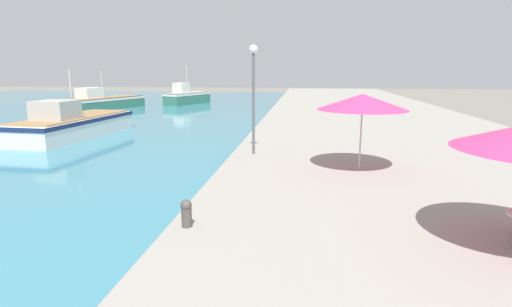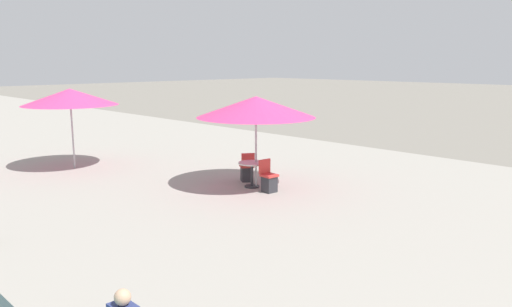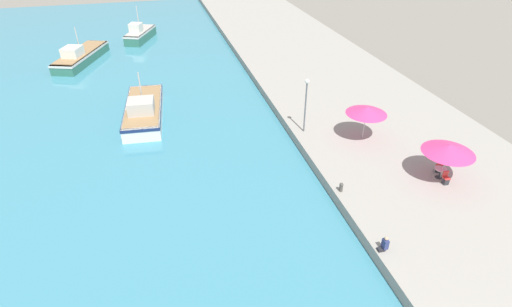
{
  "view_description": "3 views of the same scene",
  "coord_description": "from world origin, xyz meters",
  "px_view_note": "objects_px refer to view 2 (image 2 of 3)",
  "views": [
    {
      "loc": [
        3.11,
        4.61,
        4.36
      ],
      "look_at": [
        1.5,
        17.63,
        1.58
      ],
      "focal_mm": 28.0,
      "sensor_mm": 36.0,
      "label": 1
    },
    {
      "loc": [
        -2.26,
        2.51,
        4.41
      ],
      "look_at": [
        7.7,
        12.69,
        1.78
      ],
      "focal_mm": 35.0,
      "sensor_mm": 36.0,
      "label": 2
    },
    {
      "loc": [
        -10.15,
        -5.72,
        16.76
      ],
      "look_at": [
        -4.0,
        18.0,
        1.38
      ],
      "focal_mm": 28.0,
      "sensor_mm": 36.0,
      "label": 3
    }
  ],
  "objects_px": {
    "cafe_umbrella_white": "(70,97)",
    "cafe_chair_left": "(247,171)",
    "cafe_umbrella_pink": "(256,107)",
    "cafe_table": "(252,169)",
    "cafe_chair_right": "(269,181)"
  },
  "relations": [
    {
      "from": "cafe_chair_left",
      "to": "cafe_umbrella_pink",
      "type": "bearing_deg",
      "value": -80.9
    },
    {
      "from": "cafe_umbrella_white",
      "to": "cafe_chair_left",
      "type": "height_order",
      "value": "cafe_umbrella_white"
    },
    {
      "from": "cafe_table",
      "to": "cafe_chair_right",
      "type": "height_order",
      "value": "cafe_chair_right"
    },
    {
      "from": "cafe_umbrella_pink",
      "to": "cafe_chair_left",
      "type": "height_order",
      "value": "cafe_umbrella_pink"
    },
    {
      "from": "cafe_umbrella_white",
      "to": "cafe_chair_right",
      "type": "xyz_separation_m",
      "value": [
        2.47,
        -7.02,
        -2.13
      ]
    },
    {
      "from": "cafe_umbrella_white",
      "to": "cafe_umbrella_pink",
      "type": "bearing_deg",
      "value": -67.79
    },
    {
      "from": "cafe_umbrella_pink",
      "to": "cafe_table",
      "type": "height_order",
      "value": "cafe_umbrella_pink"
    },
    {
      "from": "cafe_table",
      "to": "cafe_chair_right",
      "type": "bearing_deg",
      "value": -93.29
    },
    {
      "from": "cafe_umbrella_pink",
      "to": "cafe_table",
      "type": "distance_m",
      "value": 1.83
    },
    {
      "from": "cafe_umbrella_pink",
      "to": "cafe_chair_left",
      "type": "xyz_separation_m",
      "value": [
        0.29,
        0.69,
        -2.03
      ]
    },
    {
      "from": "cafe_umbrella_white",
      "to": "cafe_table",
      "type": "bearing_deg",
      "value": -68.29
    },
    {
      "from": "cafe_umbrella_pink",
      "to": "cafe_umbrella_white",
      "type": "xyz_separation_m",
      "value": [
        -2.6,
        6.37,
        0.09
      ]
    },
    {
      "from": "cafe_umbrella_pink",
      "to": "cafe_umbrella_white",
      "type": "height_order",
      "value": "cafe_umbrella_white"
    },
    {
      "from": "cafe_chair_right",
      "to": "cafe_umbrella_pink",
      "type": "bearing_deg",
      "value": -98.45
    },
    {
      "from": "cafe_umbrella_pink",
      "to": "cafe_chair_left",
      "type": "bearing_deg",
      "value": 67.54
    }
  ]
}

